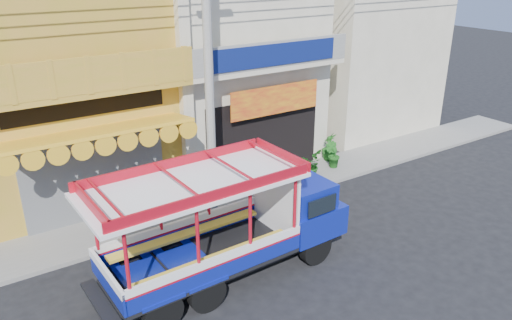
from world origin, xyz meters
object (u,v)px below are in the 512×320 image
at_px(utility_pole, 213,53).
at_px(potted_plant_c, 330,147).
at_px(potted_plant_a, 309,165).
at_px(potted_plant_b, 333,155).
at_px(songthaew_truck, 242,219).

bearing_deg(utility_pole, potted_plant_c, 13.19).
bearing_deg(potted_plant_c, potted_plant_a, -26.78).
height_order(potted_plant_a, potted_plant_b, potted_plant_a).
xyz_separation_m(potted_plant_a, potted_plant_c, (1.74, 0.91, 0.03)).
bearing_deg(potted_plant_b, songthaew_truck, 86.39).
relative_size(songthaew_truck, potted_plant_a, 6.60).
distance_m(songthaew_truck, potted_plant_a, 5.99).
xyz_separation_m(songthaew_truck, potted_plant_c, (6.64, 4.25, -0.82)).
relative_size(songthaew_truck, potted_plant_c, 6.21).
xyz_separation_m(utility_pole, potted_plant_b, (5.33, 0.73, -4.42)).
height_order(utility_pole, potted_plant_c, utility_pole).
bearing_deg(potted_plant_b, potted_plant_a, 68.76).
distance_m(songthaew_truck, potted_plant_b, 7.28).
bearing_deg(songthaew_truck, potted_plant_a, 34.27).
height_order(utility_pole, songthaew_truck, utility_pole).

